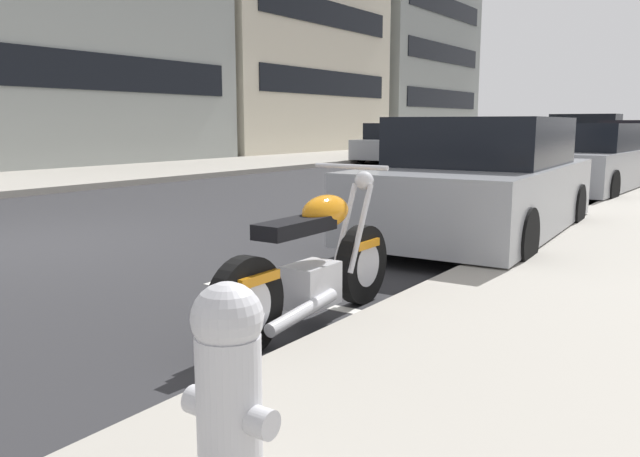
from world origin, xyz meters
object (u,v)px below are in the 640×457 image
parked_car_far_down_curb (585,162)px  parked_motorcycle (314,266)px  crossing_truck (585,130)px  car_opposite_curb (398,144)px  fire_hydrant (229,388)px  parked_car_near_corner (637,150)px  parked_car_across_street (480,183)px

parked_car_far_down_curb → parked_motorcycle: bearing=-175.3°
parked_motorcycle → crossing_truck: (35.80, 6.14, 0.58)m
car_opposite_curb → fire_hydrant: 21.69m
parked_car_near_corner → parked_motorcycle: bearing=-178.0°
crossing_truck → car_opposite_curb: (-18.44, 2.39, -0.33)m
parked_car_far_down_curb → parked_car_near_corner: size_ratio=1.05×
parked_car_far_down_curb → fire_hydrant: (-11.82, -1.50, -0.11)m
parked_car_far_down_curb → car_opposite_curb: car_opposite_curb is taller
parked_car_near_corner → car_opposite_curb: 8.40m
crossing_truck → car_opposite_curb: bearing=83.9°
parked_car_near_corner → car_opposite_curb: size_ratio=0.94×
parked_car_across_street → car_opposite_curb: bearing=28.1°
parked_car_far_down_curb → parked_car_near_corner: 5.86m
parked_car_far_down_curb → crossing_truck: (26.04, 5.76, 0.35)m
parked_car_across_street → parked_car_near_corner: 11.77m
parked_car_near_corner → fire_hydrant: 17.74m
parked_motorcycle → parked_car_near_corner: size_ratio=0.49×
parked_car_near_corner → crossing_truck: bearing=17.0°
crossing_truck → parked_car_across_street: bearing=101.7°
crossing_truck → parked_car_near_corner: bearing=107.4°
parked_car_near_corner → car_opposite_curb: (1.74, 8.21, -0.02)m
parked_motorcycle → crossing_truck: crossing_truck is taller
fire_hydrant → parked_car_across_street: bearing=13.2°
car_opposite_curb → fire_hydrant: size_ratio=5.75×
parked_car_far_down_curb → car_opposite_curb: size_ratio=0.98×
parked_motorcycle → fire_hydrant: parked_motorcycle is taller
parked_motorcycle → crossing_truck: size_ratio=0.40×
parked_motorcycle → parked_car_far_down_curb: (9.76, 0.37, 0.23)m
parked_car_near_corner → fire_hydrant: (-17.68, -1.44, -0.15)m
car_opposite_curb → parked_motorcycle: bearing=22.4°
parked_motorcycle → parked_car_far_down_curb: 9.77m
parked_car_across_street → parked_car_far_down_curb: 5.91m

